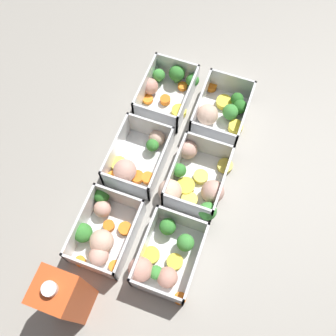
{
  "coord_description": "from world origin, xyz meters",
  "views": [
    {
      "loc": [
        -0.34,
        -0.12,
        0.81
      ],
      "look_at": [
        0.0,
        0.0,
        0.02
      ],
      "focal_mm": 42.0,
      "sensor_mm": 36.0,
      "label": 1
    }
  ],
  "objects_px": {
    "container_near_left": "(164,259)",
    "container_far_left": "(102,233)",
    "container_far_right": "(167,90)",
    "juice_carton": "(65,297)",
    "container_far_center": "(137,160)",
    "container_near_right": "(222,111)",
    "container_near_center": "(194,182)"
  },
  "relations": [
    {
      "from": "container_near_center",
      "to": "container_far_left",
      "type": "relative_size",
      "value": 1.01
    },
    {
      "from": "container_far_left",
      "to": "container_far_center",
      "type": "bearing_deg",
      "value": -1.9
    },
    {
      "from": "container_near_right",
      "to": "container_far_center",
      "type": "distance_m",
      "value": 0.23
    },
    {
      "from": "container_far_left",
      "to": "juice_carton",
      "type": "distance_m",
      "value": 0.16
    },
    {
      "from": "container_near_right",
      "to": "container_far_right",
      "type": "height_order",
      "value": "same"
    },
    {
      "from": "container_near_left",
      "to": "container_far_right",
      "type": "distance_m",
      "value": 0.41
    },
    {
      "from": "container_near_center",
      "to": "container_near_right",
      "type": "bearing_deg",
      "value": -1.18
    },
    {
      "from": "container_near_center",
      "to": "juice_carton",
      "type": "distance_m",
      "value": 0.35
    },
    {
      "from": "container_near_left",
      "to": "juice_carton",
      "type": "relative_size",
      "value": 0.8
    },
    {
      "from": "container_far_left",
      "to": "container_near_left",
      "type": "bearing_deg",
      "value": -93.0
    },
    {
      "from": "container_near_left",
      "to": "container_far_center",
      "type": "bearing_deg",
      "value": 35.66
    },
    {
      "from": "container_far_left",
      "to": "container_far_right",
      "type": "distance_m",
      "value": 0.38
    },
    {
      "from": "container_far_center",
      "to": "container_near_left",
      "type": "bearing_deg",
      "value": -144.34
    },
    {
      "from": "container_near_right",
      "to": "container_far_right",
      "type": "relative_size",
      "value": 0.99
    },
    {
      "from": "container_near_right",
      "to": "container_far_left",
      "type": "relative_size",
      "value": 0.98
    },
    {
      "from": "container_near_left",
      "to": "container_near_center",
      "type": "bearing_deg",
      "value": -1.51
    },
    {
      "from": "container_near_right",
      "to": "juice_carton",
      "type": "distance_m",
      "value": 0.53
    },
    {
      "from": "container_near_left",
      "to": "container_near_right",
      "type": "xyz_separation_m",
      "value": [
        0.37,
        -0.01,
        0.0
      ]
    },
    {
      "from": "container_near_right",
      "to": "container_far_right",
      "type": "bearing_deg",
      "value": 84.75
    },
    {
      "from": "container_near_left",
      "to": "container_far_left",
      "type": "relative_size",
      "value": 0.97
    },
    {
      "from": "container_near_left",
      "to": "juice_carton",
      "type": "bearing_deg",
      "value": 134.68
    },
    {
      "from": "container_near_left",
      "to": "container_far_right",
      "type": "height_order",
      "value": "same"
    },
    {
      "from": "container_near_center",
      "to": "container_far_center",
      "type": "relative_size",
      "value": 1.03
    },
    {
      "from": "container_far_right",
      "to": "juice_carton",
      "type": "bearing_deg",
      "value": 179.91
    },
    {
      "from": "container_near_left",
      "to": "container_far_left",
      "type": "height_order",
      "value": "same"
    },
    {
      "from": "container_far_right",
      "to": "container_far_left",
      "type": "bearing_deg",
      "value": 179.18
    },
    {
      "from": "container_near_center",
      "to": "container_far_center",
      "type": "distance_m",
      "value": 0.14
    },
    {
      "from": "container_far_right",
      "to": "container_near_center",
      "type": "bearing_deg",
      "value": -146.31
    },
    {
      "from": "container_far_center",
      "to": "container_far_left",
      "type": "bearing_deg",
      "value": 178.1
    },
    {
      "from": "container_near_left",
      "to": "container_near_center",
      "type": "distance_m",
      "value": 0.18
    },
    {
      "from": "container_near_center",
      "to": "container_far_left",
      "type": "xyz_separation_m",
      "value": [
        -0.17,
        0.14,
        -0.0
      ]
    },
    {
      "from": "container_far_left",
      "to": "container_far_right",
      "type": "bearing_deg",
      "value": -0.82
    }
  ]
}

